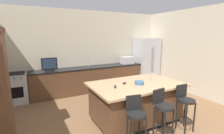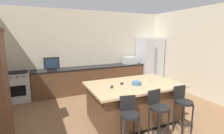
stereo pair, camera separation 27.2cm
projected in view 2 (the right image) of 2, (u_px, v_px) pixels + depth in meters
The scene contains 16 objects.
wall_back at pixel (90, 50), 6.26m from camera, with size 6.38×0.12×2.88m, color beige.
wall_right at pixel (201, 53), 5.36m from camera, with size 0.12×5.10×2.88m, color beige.
counter_back at pixel (92, 79), 6.08m from camera, with size 4.04×0.62×0.89m.
kitchen_island at pixel (133, 102), 3.90m from camera, with size 2.08×1.31×0.91m.
refrigerator at pixel (150, 61), 6.94m from camera, with size 0.91×0.76×1.88m.
range_oven at pixel (16, 87), 5.10m from camera, with size 0.79×0.63×0.91m.
microwave at pixel (130, 60), 6.61m from camera, with size 0.48×0.36×0.27m, color #B7BABF.
tv_monitor at pixel (52, 64), 5.36m from camera, with size 0.48×0.16×0.42m.
sink_faucet_back at pixel (90, 63), 6.05m from camera, with size 0.02×0.02×0.24m, color #B2B2B7.
sink_faucet_island at pixel (149, 77), 3.97m from camera, with size 0.02×0.02×0.22m, color #B2B2B7.
bar_stool_left at pixel (129, 118), 2.94m from camera, with size 0.34×0.36×0.94m.
bar_stool_center at pixel (158, 112), 3.09m from camera, with size 0.34×0.35×1.00m.
bar_stool_right at pixel (183, 106), 3.41m from camera, with size 0.34×0.34×0.98m.
fruit_bowl at pixel (137, 83), 3.73m from camera, with size 0.21×0.21×0.08m, color #3F668C.
cell_phone at pixel (122, 83), 3.83m from camera, with size 0.07×0.15×0.01m, color black.
tv_remote at pixel (112, 87), 3.56m from camera, with size 0.04×0.17×0.02m, color black.
Camera 2 is at (-1.83, -1.35, 2.01)m, focal length 26.74 mm.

